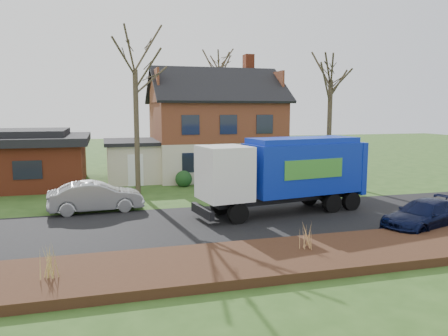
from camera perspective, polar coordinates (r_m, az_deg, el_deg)
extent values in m
plane|color=#284717|center=(19.80, 3.23, -7.00)|extent=(120.00, 120.00, 0.00)
cube|color=black|center=(19.79, 3.23, -6.97)|extent=(80.00, 7.00, 0.02)
cube|color=black|center=(15.04, 9.85, -11.29)|extent=(80.00, 3.50, 0.30)
cube|color=beige|center=(33.35, -1.22, 1.36)|extent=(9.00, 7.50, 2.70)
cube|color=#532517|center=(33.17, -1.23, 6.09)|extent=(9.00, 7.50, 2.80)
cube|color=#943A20|center=(35.14, 3.21, 13.29)|extent=(0.70, 0.90, 1.60)
cube|color=beige|center=(31.91, -11.85, 0.82)|extent=(3.50, 5.50, 2.60)
cube|color=black|center=(31.77, -11.92, 3.36)|extent=(3.90, 5.90, 0.24)
cube|color=#943A20|center=(31.87, -25.92, 0.39)|extent=(9.00, 7.50, 2.80)
cube|color=black|center=(31.73, -26.09, 3.34)|extent=(9.80, 8.20, 0.50)
cube|color=black|center=(31.70, -26.14, 4.15)|extent=(7.00, 6.00, 0.40)
cylinder|color=black|center=(19.28, 1.83, -5.96)|extent=(0.97, 0.46, 0.94)
cylinder|color=black|center=(20.95, -0.48, -4.85)|extent=(0.97, 0.46, 0.94)
cylinder|color=black|center=(21.99, 13.93, -4.48)|extent=(0.97, 0.46, 0.94)
cylinder|color=black|center=(23.46, 11.06, -3.64)|extent=(0.97, 0.46, 0.94)
cylinder|color=black|center=(22.72, 16.25, -4.17)|extent=(0.97, 0.46, 0.94)
cylinder|color=black|center=(24.15, 13.33, -3.38)|extent=(0.97, 0.46, 0.94)
cube|color=black|center=(21.54, 8.25, -3.78)|extent=(7.81, 2.28, 0.32)
cube|color=white|center=(19.70, 0.04, -0.65)|extent=(2.40, 2.55, 2.43)
cube|color=black|center=(19.30, -2.63, -0.43)|extent=(0.38, 1.97, 0.81)
cube|color=black|center=(19.60, -2.85, -5.66)|extent=(0.57, 2.26, 0.41)
cube|color=#0D27A4|center=(21.79, 10.21, 0.03)|extent=(5.95, 3.11, 2.43)
cube|color=#0D27A4|center=(21.65, 10.30, 3.57)|extent=(5.64, 2.80, 0.27)
cube|color=#0D27A4|center=(23.58, 16.06, 0.20)|extent=(0.67, 2.32, 2.61)
cube|color=#3C8F2F|center=(20.78, 11.70, -0.13)|extent=(3.21, 0.54, 0.90)
cube|color=#3C8F2F|center=(22.64, 8.29, 0.59)|extent=(3.21, 0.54, 0.90)
imported|color=#9C9FA3|center=(22.41, -16.39, -3.62)|extent=(4.64, 1.96, 1.49)
imported|color=black|center=(20.06, 24.66, -5.66)|extent=(4.66, 3.01, 1.26)
cylinder|color=#443A29|center=(26.19, -11.33, 4.51)|extent=(0.30, 0.30, 7.28)
cylinder|color=#413727|center=(30.79, 13.57, 4.60)|extent=(0.32, 0.32, 6.96)
cylinder|color=#453829|center=(41.72, -0.60, 6.96)|extent=(0.34, 0.34, 9.00)
cone|color=tan|center=(13.43, -21.83, -11.14)|extent=(0.04, 0.04, 1.01)
cone|color=tan|center=(13.45, -22.55, -11.15)|extent=(0.04, 0.04, 1.01)
cone|color=tan|center=(13.41, -21.11, -11.13)|extent=(0.04, 0.04, 1.01)
cone|color=tan|center=(13.56, -21.77, -10.96)|extent=(0.04, 0.04, 1.01)
cone|color=tan|center=(13.30, -21.89, -11.32)|extent=(0.04, 0.04, 1.01)
cone|color=tan|center=(15.25, 10.70, -8.61)|extent=(0.04, 0.04, 0.94)
cone|color=tan|center=(15.19, 10.19, -8.66)|extent=(0.04, 0.04, 0.94)
cone|color=tan|center=(15.32, 11.20, -8.55)|extent=(0.04, 0.04, 0.94)
cone|color=tan|center=(15.35, 10.50, -8.49)|extent=(0.04, 0.04, 0.94)
cone|color=tan|center=(15.15, 10.90, -8.72)|extent=(0.04, 0.04, 0.94)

